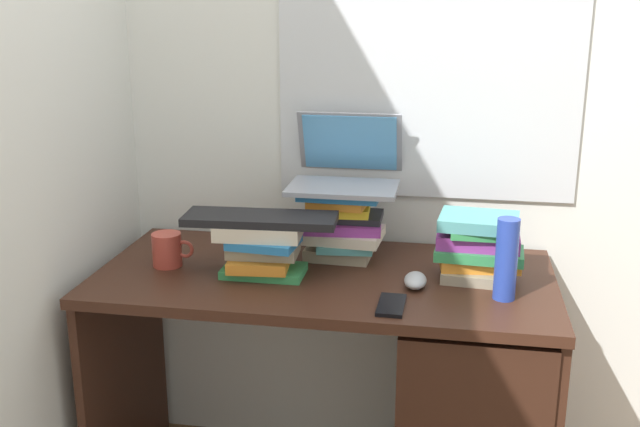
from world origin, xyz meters
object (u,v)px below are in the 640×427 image
laptop (346,169)px  mug (168,250)px  book_stack_keyboard_riser (261,249)px  computer_mouse (415,280)px  book_stack_side (479,246)px  desk (433,395)px  water_bottle (506,259)px  book_stack_tall (342,225)px  cell_phone (391,305)px  keyboard (260,219)px

laptop → mug: bearing=-154.8°
book_stack_keyboard_riser → mug: size_ratio=2.00×
computer_mouse → book_stack_side: bearing=30.8°
book_stack_keyboard_riser → laptop: 0.37m
desk → water_bottle: 0.49m
water_bottle → computer_mouse: bearing=169.7°
desk → computer_mouse: computer_mouse is taller
book_stack_tall → cell_phone: book_stack_tall is taller
desk → laptop: 0.70m
desk → book_stack_side: size_ratio=5.24×
desk → mug: size_ratio=10.38×
desk → book_stack_keyboard_riser: (-0.49, -0.02, 0.42)m
computer_mouse → water_bottle: water_bottle is taller
keyboard → cell_phone: size_ratio=3.09×
book_stack_keyboard_riser → keyboard: (-0.00, 0.00, 0.09)m
desk → book_stack_tall: (-0.29, 0.17, 0.44)m
laptop → book_stack_tall: bearing=-91.3°
book_stack_tall → mug: (-0.48, -0.16, -0.05)m
book_stack_keyboard_riser → water_bottle: bearing=-5.0°
desk → water_bottle: (0.17, -0.08, 0.45)m
desk → mug: 0.87m
book_stack_side → water_bottle: (0.07, -0.14, 0.02)m
book_stack_side → cell_phone: 0.34m
book_stack_tall → book_stack_side: (0.39, -0.10, -0.01)m
book_stack_tall → laptop: (0.00, 0.06, 0.16)m
book_stack_keyboard_riser → keyboard: bearing=117.4°
book_stack_tall → book_stack_keyboard_riser: book_stack_tall is taller
cell_phone → desk: bearing=59.7°
laptop → cell_phone: (0.18, -0.41, -0.25)m
laptop → cell_phone: bearing=-66.7°
book_stack_tall → keyboard: book_stack_tall is taller
laptop → computer_mouse: laptop is taller
desk → keyboard: keyboard is taller
book_stack_keyboard_riser → water_bottle: size_ratio=1.15×
laptop → water_bottle: (0.46, -0.31, -0.15)m
keyboard → computer_mouse: size_ratio=4.04×
cell_phone → mug: bearing=165.4°
book_stack_side → keyboard: 0.60m
desk → book_stack_tall: bearing=150.3°
mug → cell_phone: bearing=-15.7°
book_stack_keyboard_riser → computer_mouse: size_ratio=2.37×
book_stack_keyboard_riser → cell_phone: book_stack_keyboard_riser is taller
computer_mouse → mug: bearing=176.9°
water_bottle → mug: bearing=175.2°
keyboard → water_bottle: 0.66m
mug → water_bottle: (0.94, -0.08, 0.06)m
water_bottle → book_stack_keyboard_riser: bearing=175.0°
desk → cell_phone: size_ratio=9.39×
book_stack_side → mug: bearing=-176.1°
laptop → cell_phone: 0.51m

